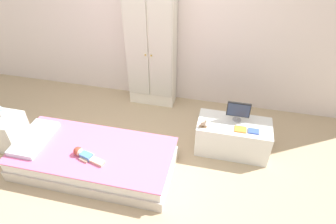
% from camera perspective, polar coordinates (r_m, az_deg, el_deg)
% --- Properties ---
extents(ground_plane, '(10.00, 10.00, 0.02)m').
position_cam_1_polar(ground_plane, '(3.47, -7.05, -11.26)').
color(ground_plane, tan).
extents(back_wall, '(6.40, 0.05, 2.70)m').
position_cam_1_polar(back_wall, '(3.98, -0.99, 19.68)').
color(back_wall, silver).
rests_on(back_wall, ground_plane).
extents(bed, '(1.81, 0.83, 0.29)m').
position_cam_1_polar(bed, '(3.46, -14.39, -8.91)').
color(bed, beige).
rests_on(bed, ground_plane).
extents(pillow, '(0.32, 0.59, 0.06)m').
position_cam_1_polar(pillow, '(3.67, -24.78, -4.69)').
color(pillow, silver).
rests_on(pillow, bed).
extents(doll, '(0.39, 0.18, 0.10)m').
position_cam_1_polar(doll, '(3.28, -16.32, -7.95)').
color(doll, '#4C84C6').
rests_on(doll, bed).
extents(nightstand, '(0.37, 0.37, 0.43)m').
position_cam_1_polar(nightstand, '(4.09, -28.98, -3.35)').
color(nightstand, silver).
rests_on(nightstand, ground_plane).
extents(wardrobe, '(0.65, 0.30, 1.67)m').
position_cam_1_polar(wardrobe, '(4.04, -3.30, 12.05)').
color(wardrobe, white).
rests_on(wardrobe, ground_plane).
extents(tv_stand, '(0.86, 0.42, 0.42)m').
position_cam_1_polar(tv_stand, '(3.60, 12.56, -4.79)').
color(tv_stand, silver).
rests_on(tv_stand, ground_plane).
extents(tv_monitor, '(0.27, 0.10, 0.25)m').
position_cam_1_polar(tv_monitor, '(3.43, 13.68, 0.29)').
color(tv_monitor, '#99999E').
rests_on(tv_monitor, tv_stand).
extents(rocking_horse_toy, '(0.09, 0.04, 0.11)m').
position_cam_1_polar(rocking_horse_toy, '(3.32, 7.05, -2.30)').
color(rocking_horse_toy, '#8E6642').
rests_on(rocking_horse_toy, tv_stand).
extents(book_orange, '(0.13, 0.10, 0.01)m').
position_cam_1_polar(book_orange, '(3.39, 14.05, -3.32)').
color(book_orange, orange).
rests_on(book_orange, tv_stand).
extents(book_blue, '(0.12, 0.09, 0.02)m').
position_cam_1_polar(book_blue, '(3.40, 16.46, -3.63)').
color(book_blue, blue).
rests_on(book_blue, tv_stand).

